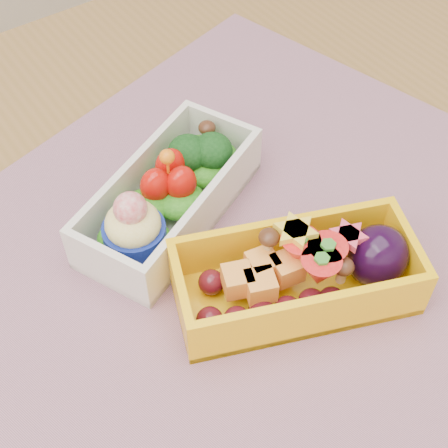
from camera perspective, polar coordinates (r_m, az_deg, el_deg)
table at (r=0.65m, az=-1.74°, el=-7.23°), size 1.20×0.80×0.75m
placemat at (r=0.56m, az=-0.34°, el=-3.20°), size 0.68×0.59×0.00m
bento_white at (r=0.57m, az=-4.81°, el=2.44°), size 0.20×0.15×0.08m
bento_yellow at (r=0.52m, az=6.78°, el=-4.40°), size 0.21×0.15×0.06m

